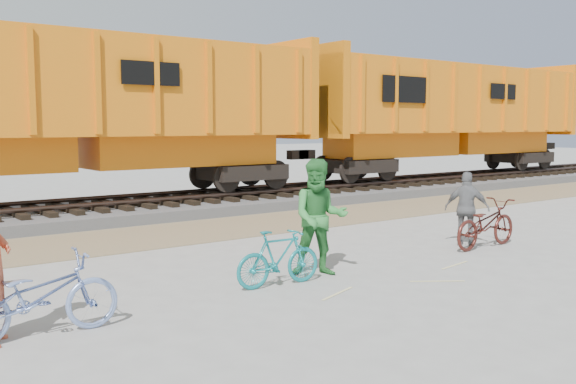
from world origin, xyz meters
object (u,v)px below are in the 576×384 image
hopper_car_right (448,113)px  person_man (320,217)px  person_woman (467,209)px  bicycle_blue (38,296)px  hopper_car_center (76,107)px  bicycle_teal (279,258)px  bicycle_maroon (486,224)px

hopper_car_right → person_man: hopper_car_right is taller
person_man → person_woman: (4.18, 0.19, -0.20)m
bicycle_blue → person_woman: 8.95m
hopper_car_center → bicycle_blue: (-3.64, -9.15, -2.50)m
hopper_car_right → bicycle_blue: bearing=-153.9°
hopper_car_center → bicycle_teal: size_ratio=9.33×
hopper_car_center → bicycle_teal: bearing=-89.4°
person_woman → hopper_car_center: bearing=2.1°
person_man → bicycle_blue: bearing=-140.7°
bicycle_blue → bicycle_maroon: 9.02m
bicycle_blue → hopper_car_center: bearing=-19.1°
bicycle_blue → person_woman: (8.92, 0.65, 0.28)m
person_man → person_woman: bearing=36.3°
bicycle_teal → bicycle_maroon: bearing=-85.7°
bicycle_maroon → person_man: size_ratio=0.97×
hopper_car_center → hopper_car_right: (15.00, 0.00, 0.00)m
hopper_car_center → bicycle_blue: hopper_car_center is taller
bicycle_blue → person_woman: bearing=-83.2°
hopper_car_right → bicycle_blue: (-18.64, -9.15, -2.50)m
hopper_car_center → hopper_car_right: size_ratio=1.00×
person_woman → bicycle_teal: bearing=64.6°
hopper_car_right → bicycle_maroon: 13.34m
bicycle_blue → person_man: bearing=-81.8°
bicycle_blue → bicycle_teal: 3.75m
bicycle_blue → hopper_car_right: bearing=-61.3°
bicycle_teal → person_woman: size_ratio=0.96×
bicycle_teal → bicycle_maroon: bicycle_maroon is taller
hopper_car_center → person_woman: 10.24m
person_man → person_woman: 4.19m
hopper_car_center → bicycle_teal: hopper_car_center is taller
bicycle_blue → bicycle_maroon: bearing=-85.8°
person_man → person_woman: person_man is taller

